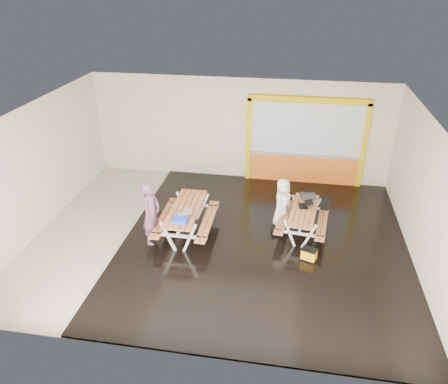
% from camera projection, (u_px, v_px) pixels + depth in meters
% --- Properties ---
extents(room, '(10.02, 8.02, 3.52)m').
position_uv_depth(room, '(218.00, 182.00, 10.96)').
color(room, '#BFB5A1').
rests_on(room, ground).
extents(deck, '(7.50, 7.98, 0.05)m').
position_uv_depth(deck, '(264.00, 243.00, 11.57)').
color(deck, black).
rests_on(deck, room).
extents(kiosk, '(3.88, 0.16, 3.00)m').
position_uv_depth(kiosk, '(305.00, 143.00, 14.21)').
color(kiosk, orange).
rests_on(kiosk, room).
extents(picnic_table_left, '(1.50, 2.18, 0.87)m').
position_uv_depth(picnic_table_left, '(186.00, 214.00, 11.66)').
color(picnic_table_left, '#C26F37').
rests_on(picnic_table_left, deck).
extents(picnic_table_right, '(1.50, 2.04, 0.77)m').
position_uv_depth(picnic_table_right, '(303.00, 215.00, 11.76)').
color(picnic_table_right, '#C26F37').
rests_on(picnic_table_right, deck).
extents(person_left, '(0.52, 0.70, 1.77)m').
position_uv_depth(person_left, '(151.00, 213.00, 11.23)').
color(person_left, '#6D445E').
rests_on(person_left, deck).
extents(person_right, '(0.68, 0.80, 1.40)m').
position_uv_depth(person_right, '(282.00, 202.00, 11.98)').
color(person_right, white).
rests_on(person_right, deck).
extents(laptop_left, '(0.45, 0.43, 0.16)m').
position_uv_depth(laptop_left, '(184.00, 214.00, 11.18)').
color(laptop_left, silver).
rests_on(laptop_left, picnic_table_left).
extents(laptop_right, '(0.41, 0.38, 0.16)m').
position_uv_depth(laptop_right, '(305.00, 205.00, 11.81)').
color(laptop_right, black).
rests_on(laptop_right, picnic_table_right).
extents(blue_pouch, '(0.38, 0.28, 0.11)m').
position_uv_depth(blue_pouch, '(180.00, 220.00, 10.89)').
color(blue_pouch, blue).
rests_on(blue_pouch, picnic_table_left).
extents(toolbox, '(0.42, 0.26, 0.23)m').
position_uv_depth(toolbox, '(308.00, 196.00, 12.19)').
color(toolbox, black).
rests_on(toolbox, picnic_table_right).
extents(backpack, '(0.26, 0.18, 0.40)m').
position_uv_depth(backpack, '(325.00, 203.00, 12.15)').
color(backpack, black).
rests_on(backpack, picnic_table_right).
extents(dark_case, '(0.43, 0.36, 0.14)m').
position_uv_depth(dark_case, '(278.00, 230.00, 11.98)').
color(dark_case, black).
rests_on(dark_case, deck).
extents(fluke_bag, '(0.44, 0.36, 0.32)m').
position_uv_depth(fluke_bag, '(309.00, 255.00, 10.80)').
color(fluke_bag, black).
rests_on(fluke_bag, deck).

